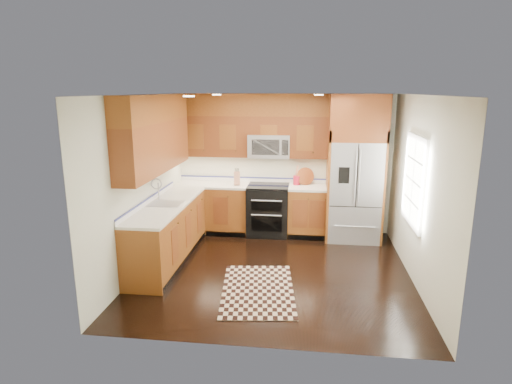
# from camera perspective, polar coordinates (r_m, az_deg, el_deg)

# --- Properties ---
(ground) EXTENTS (4.00, 4.00, 0.00)m
(ground) POSITION_cam_1_polar(r_m,az_deg,el_deg) (6.58, 2.40, -10.43)
(ground) COLOR black
(ground) RESTS_ON ground
(wall_back) EXTENTS (4.00, 0.02, 2.60)m
(wall_back) POSITION_cam_1_polar(r_m,az_deg,el_deg) (8.13, 3.66, 3.78)
(wall_back) COLOR silver
(wall_back) RESTS_ON ground
(wall_left) EXTENTS (0.02, 4.00, 2.60)m
(wall_left) POSITION_cam_1_polar(r_m,az_deg,el_deg) (6.63, -14.98, 1.12)
(wall_left) COLOR silver
(wall_left) RESTS_ON ground
(wall_right) EXTENTS (0.02, 4.00, 2.60)m
(wall_right) POSITION_cam_1_polar(r_m,az_deg,el_deg) (6.34, 20.84, 0.13)
(wall_right) COLOR silver
(wall_right) RESTS_ON ground
(window) EXTENTS (0.04, 1.10, 1.30)m
(window) POSITION_cam_1_polar(r_m,az_deg,el_deg) (6.50, 20.31, 1.40)
(window) COLOR white
(window) RESTS_ON ground
(base_cabinets) EXTENTS (2.85, 3.00, 0.90)m
(base_cabinets) POSITION_cam_1_polar(r_m,az_deg,el_deg) (7.44, -6.50, -3.93)
(base_cabinets) COLOR brown
(base_cabinets) RESTS_ON ground
(countertop) EXTENTS (2.86, 3.01, 0.04)m
(countertop) POSITION_cam_1_polar(r_m,az_deg,el_deg) (7.40, -5.32, -0.23)
(countertop) COLOR silver
(countertop) RESTS_ON base_cabinets
(upper_cabinets) EXTENTS (2.85, 3.00, 1.15)m
(upper_cabinets) POSITION_cam_1_polar(r_m,az_deg,el_deg) (7.30, -5.86, 8.37)
(upper_cabinets) COLOR brown
(upper_cabinets) RESTS_ON ground
(range) EXTENTS (0.76, 0.67, 0.95)m
(range) POSITION_cam_1_polar(r_m,az_deg,el_deg) (8.01, 1.63, -2.44)
(range) COLOR black
(range) RESTS_ON ground
(microwave) EXTENTS (0.76, 0.40, 0.42)m
(microwave) POSITION_cam_1_polar(r_m,az_deg,el_deg) (7.90, 1.78, 6.16)
(microwave) COLOR #B2B2B7
(microwave) RESTS_ON ground
(refrigerator) EXTENTS (0.98, 0.75, 2.60)m
(refrigerator) POSITION_cam_1_polar(r_m,az_deg,el_deg) (7.79, 13.08, 3.07)
(refrigerator) COLOR #B2B2B7
(refrigerator) RESTS_ON ground
(sink_faucet) EXTENTS (0.54, 0.44, 0.37)m
(sink_faucet) POSITION_cam_1_polar(r_m,az_deg,el_deg) (6.82, -12.05, -1.04)
(sink_faucet) COLOR #B2B2B7
(sink_faucet) RESTS_ON countertop
(rug) EXTENTS (1.14, 1.70, 0.01)m
(rug) POSITION_cam_1_polar(r_m,az_deg,el_deg) (5.99, 0.25, -12.91)
(rug) COLOR black
(rug) RESTS_ON ground
(knife_block) EXTENTS (0.13, 0.17, 0.31)m
(knife_block) POSITION_cam_1_polar(r_m,az_deg,el_deg) (7.97, -2.55, 1.89)
(knife_block) COLOR #B57758
(knife_block) RESTS_ON countertop
(utensil_crock) EXTENTS (0.14, 0.14, 0.36)m
(utensil_crock) POSITION_cam_1_polar(r_m,az_deg,el_deg) (7.98, 5.44, 1.84)
(utensil_crock) COLOR #A4142B
(utensil_crock) RESTS_ON countertop
(cutting_board) EXTENTS (0.41, 0.41, 0.02)m
(cutting_board) POSITION_cam_1_polar(r_m,az_deg,el_deg) (8.02, 6.56, 1.04)
(cutting_board) COLOR brown
(cutting_board) RESTS_ON countertop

